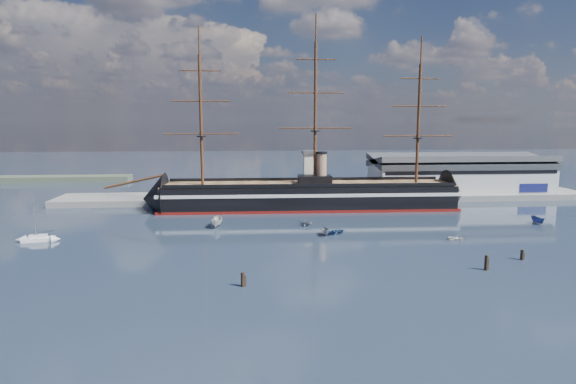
{
  "coord_description": "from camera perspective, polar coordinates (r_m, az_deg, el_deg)",
  "views": [
    {
      "loc": [
        -18.18,
        -84.91,
        27.14
      ],
      "look_at": [
        -7.6,
        35.0,
        9.0
      ],
      "focal_mm": 30.0,
      "sensor_mm": 36.0,
      "label": 1
    }
  ],
  "objects": [
    {
      "name": "warship",
      "position": [
        147.76,
        1.74,
        -0.43
      ],
      "size": [
        113.06,
        18.35,
        53.94
      ],
      "rotation": [
        0.0,
        0.0,
        -0.02
      ],
      "color": "black",
      "rests_on": "ground"
    },
    {
      "name": "piling_near_left",
      "position": [
        80.84,
        -5.38,
        -11.09
      ],
      "size": [
        0.64,
        0.64,
        3.12
      ],
      "primitive_type": "cylinder",
      "color": "black",
      "rests_on": "ground"
    },
    {
      "name": "motorboat_f",
      "position": [
        143.21,
        27.49,
        -3.34
      ],
      "size": [
        5.81,
        2.44,
        2.27
      ],
      "primitive_type": "imported",
      "rotation": [
        0.0,
        0.0,
        0.06
      ],
      "color": "navy",
      "rests_on": "ground"
    },
    {
      "name": "sailboat",
      "position": [
        122.27,
        -27.5,
        -4.9
      ],
      "size": [
        7.19,
        3.33,
        11.08
      ],
      "rotation": [
        0.0,
        0.0,
        0.19
      ],
      "color": "white",
      "rests_on": "ground"
    },
    {
      "name": "piling_far_right",
      "position": [
        105.36,
        25.96,
        -7.24
      ],
      "size": [
        0.64,
        0.64,
        2.73
      ],
      "primitive_type": "cylinder",
      "color": "black",
      "rests_on": "ground"
    },
    {
      "name": "quay_tower",
      "position": [
        160.27,
        2.59,
        2.33
      ],
      "size": [
        5.0,
        5.0,
        15.0
      ],
      "color": "silver",
      "rests_on": "ground"
    },
    {
      "name": "motorboat_d",
      "position": [
        124.45,
        2.11,
        -4.03
      ],
      "size": [
        4.77,
        5.91,
        2.0
      ],
      "primitive_type": "imported",
      "rotation": [
        0.0,
        0.0,
        1.05
      ],
      "color": "slate",
      "rests_on": "ground"
    },
    {
      "name": "quay",
      "position": [
        165.6,
        4.83,
        -0.89
      ],
      "size": [
        180.0,
        18.0,
        2.0
      ],
      "primitive_type": "cube",
      "color": "slate",
      "rests_on": "ground"
    },
    {
      "name": "motorboat_e",
      "position": [
        116.43,
        19.47,
        -5.41
      ],
      "size": [
        2.19,
        2.77,
        1.21
      ],
      "primitive_type": "imported",
      "rotation": [
        0.0,
        0.0,
        1.05
      ],
      "color": "white",
      "rests_on": "ground"
    },
    {
      "name": "motorboat_a",
      "position": [
        124.66,
        -8.4,
        -4.1
      ],
      "size": [
        7.78,
        3.53,
        3.01
      ],
      "primitive_type": "imported",
      "rotation": [
        0.0,
        0.0,
        -0.1
      ],
      "color": "silver",
      "rests_on": "ground"
    },
    {
      "name": "warehouse",
      "position": [
        182.66,
        19.65,
        2.05
      ],
      "size": [
        63.0,
        21.0,
        11.6
      ],
      "color": "#B7BABC",
      "rests_on": "ground"
    },
    {
      "name": "motorboat_b",
      "position": [
        116.54,
        5.69,
        -4.94
      ],
      "size": [
        2.58,
        3.41,
        1.48
      ],
      "primitive_type": "imported",
      "rotation": [
        0.0,
        0.0,
        2.04
      ],
      "color": "navy",
      "rests_on": "ground"
    },
    {
      "name": "ground",
      "position": [
        129.11,
        3.17,
        -3.58
      ],
      "size": [
        600.0,
        600.0,
        0.0
      ],
      "primitive_type": "plane",
      "color": "#232E40",
      "rests_on": "ground"
    },
    {
      "name": "motorboat_c",
      "position": [
        114.76,
        4.47,
        -5.14
      ],
      "size": [
        5.19,
        2.01,
        2.06
      ],
      "primitive_type": "imported",
      "rotation": [
        0.0,
        0.0,
        -0.02
      ],
      "color": "gray",
      "rests_on": "ground"
    },
    {
      "name": "piling_near_right",
      "position": [
        95.75,
        22.39,
        -8.56
      ],
      "size": [
        0.64,
        0.64,
        3.52
      ],
      "primitive_type": "cylinder",
      "color": "black",
      "rests_on": "ground"
    }
  ]
}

